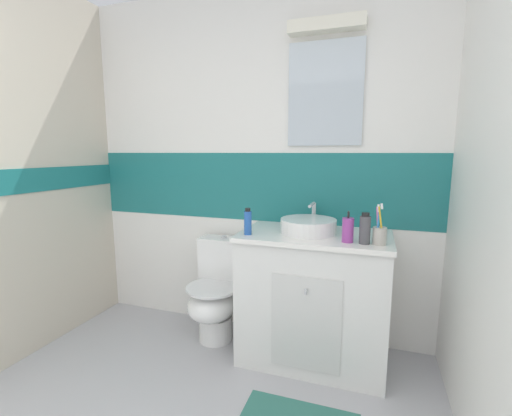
# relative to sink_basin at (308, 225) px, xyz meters

# --- Properties ---
(wall_back_tiled) EXTENTS (3.20, 0.20, 2.50)m
(wall_back_tiled) POSITION_rel_sink_basin_xyz_m (-0.46, 0.33, 0.36)
(wall_back_tiled) COLOR white
(wall_back_tiled) RESTS_ON ground_plane
(vanity_cabinet) EXTENTS (0.93, 0.57, 0.85)m
(vanity_cabinet) POSITION_rel_sink_basin_xyz_m (0.04, 0.00, -0.47)
(vanity_cabinet) COLOR silver
(vanity_cabinet) RESTS_ON ground_plane
(sink_basin) EXTENTS (0.35, 0.40, 0.17)m
(sink_basin) POSITION_rel_sink_basin_xyz_m (0.00, 0.00, 0.00)
(sink_basin) COLOR white
(sink_basin) RESTS_ON vanity_cabinet
(toilet) EXTENTS (0.37, 0.50, 0.74)m
(toilet) POSITION_rel_sink_basin_xyz_m (-0.66, 0.03, -0.55)
(toilet) COLOR white
(toilet) RESTS_ON ground_plane
(toothbrush_cup) EXTENTS (0.08, 0.08, 0.23)m
(toothbrush_cup) POSITION_rel_sink_basin_xyz_m (0.42, -0.16, 0.01)
(toothbrush_cup) COLOR #B2ADA3
(toothbrush_cup) RESTS_ON vanity_cabinet
(soap_dispenser) EXTENTS (0.06, 0.06, 0.18)m
(soap_dispenser) POSITION_rel_sink_basin_xyz_m (0.25, -0.16, 0.02)
(soap_dispenser) COLOR #993F99
(soap_dispenser) RESTS_ON vanity_cabinet
(deodorant_spray_can) EXTENTS (0.05, 0.05, 0.17)m
(deodorant_spray_can) POSITION_rel_sink_basin_xyz_m (-0.35, -0.17, 0.03)
(deodorant_spray_can) COLOR #2659B2
(deodorant_spray_can) RESTS_ON vanity_cabinet
(mouthwash_bottle) EXTENTS (0.06, 0.06, 0.18)m
(mouthwash_bottle) POSITION_rel_sink_basin_xyz_m (0.34, -0.17, 0.03)
(mouthwash_bottle) COLOR #4C4C51
(mouthwash_bottle) RESTS_ON vanity_cabinet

